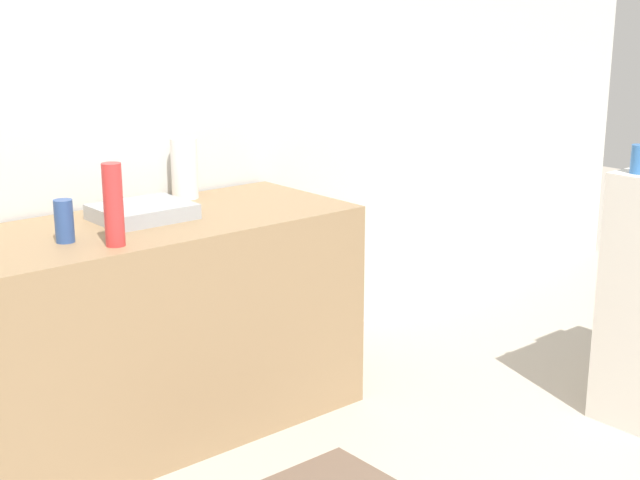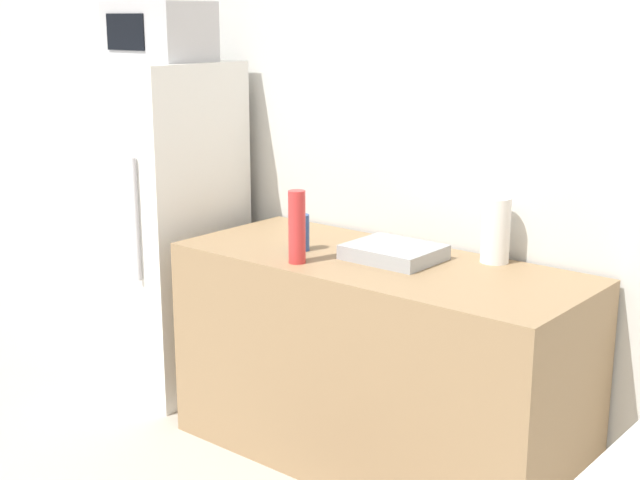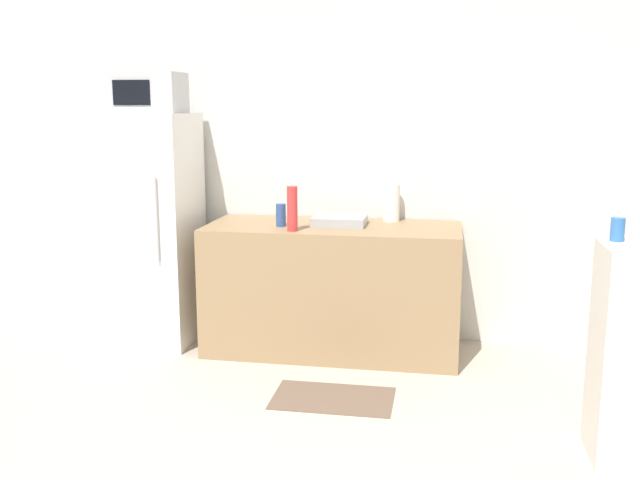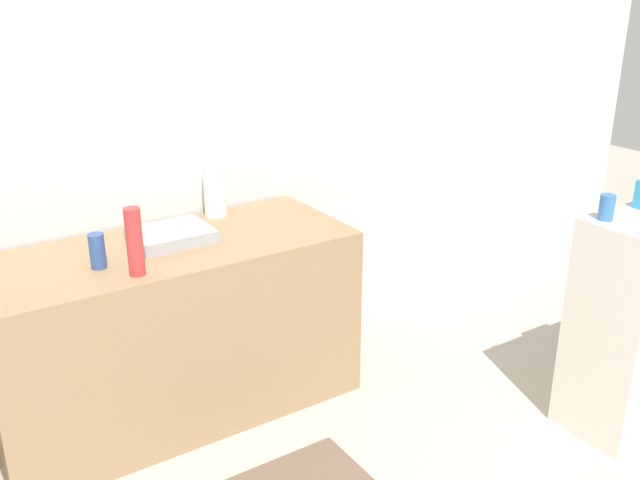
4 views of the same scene
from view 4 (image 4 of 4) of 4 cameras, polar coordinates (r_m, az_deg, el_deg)
The scene contains 7 objects.
wall_back at distance 3.60m, azimuth -17.54°, elevation 7.06°, with size 8.00×0.06×2.60m, color silver.
counter at distance 3.58m, azimuth -11.52°, elevation -7.11°, with size 1.74×0.71×0.89m, color #937551.
sink_basin at distance 3.45m, azimuth -11.81°, elevation 0.38°, with size 0.36×0.30×0.06m, color #9EA3A8.
bottle_tall at distance 3.06m, azimuth -14.61°, elevation -0.14°, with size 0.07×0.07×0.30m, color red.
bottle_short at distance 3.20m, azimuth -17.39°, elevation -0.85°, with size 0.07×0.07×0.16m, color #2D4C8C.
jar at distance 3.37m, azimuth 21.95°, elevation 2.43°, with size 0.07×0.07×0.11m, color #336BB2.
paper_towel_roll at distance 3.73m, azimuth -8.41°, elevation 3.89°, with size 0.12×0.12×0.27m, color white.
Camera 4 is at (-0.93, -0.66, 2.11)m, focal length 40.00 mm.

